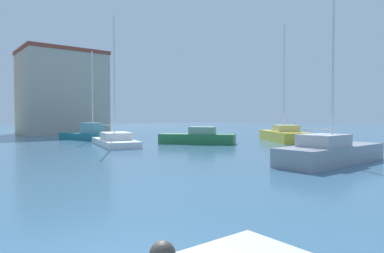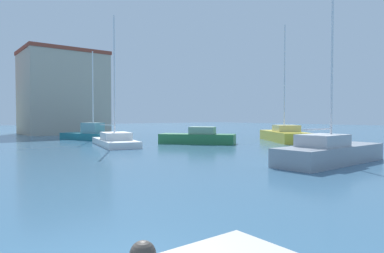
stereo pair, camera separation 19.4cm
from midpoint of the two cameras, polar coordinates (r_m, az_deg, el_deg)
The scene contains 7 objects.
water at distance 29.00m, azimuth -4.13°, elevation -3.22°, with size 160.00×160.00×0.00m, color #38607F.
sailboat_white_outer_mooring at distance 29.53m, azimuth -12.73°, elevation -2.25°, with size 4.27×8.26×11.08m.
motorboat_green_center_channel at distance 30.77m, azimuth 1.23°, elevation -1.87°, with size 5.94×6.68×1.54m.
sailboat_teal_inner_mooring at distance 37.19m, azimuth -16.27°, elevation -1.30°, with size 5.08×8.13×9.36m.
sailboat_yellow_distant_north at distance 34.88m, azimuth 15.53°, elevation -1.39°, with size 6.84×8.27×11.59m.
sailboat_grey_far_right at distance 19.41m, azimuth 22.56°, elevation -3.99°, with size 7.73×2.48×8.99m.
warehouse_block at distance 52.27m, azimuth -20.90°, elevation 5.37°, with size 10.96×9.24×11.79m.
Camera 2 is at (-1.01, -4.06, 2.52)m, focal length 31.46 mm.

